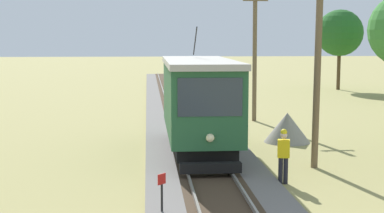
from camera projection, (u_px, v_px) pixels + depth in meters
red_tram at (199, 101)px, 21.84m from camera, size 2.60×8.54×4.79m
utility_pole_near_tram at (318, 52)px, 19.51m from camera, size 1.40×0.42×8.16m
utility_pole_mid at (255, 51)px, 30.99m from camera, size 1.40×0.44×7.65m
trackside_signal_marker at (162, 193)px, 14.38m from camera, size 0.21×0.21×1.18m
gravel_pile at (287, 127)px, 24.91m from camera, size 2.07×2.07×1.33m
track_worker at (283, 154)px, 17.74m from camera, size 0.42×0.31×1.78m
tree_right_far at (340, 33)px, 49.66m from camera, size 4.15×4.15×7.18m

